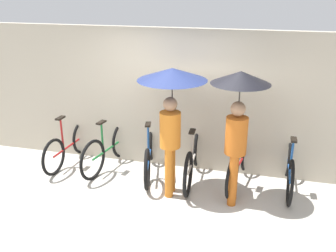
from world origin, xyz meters
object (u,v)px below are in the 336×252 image
pedestrian_center (239,107)px  parked_bicycle_2 (150,154)px  parked_bicycle_0 (69,145)px  parked_bicycle_1 (109,148)px  pedestrian_leading (172,96)px  parked_bicycle_4 (240,162)px  parked_bicycle_3 (193,158)px  parked_bicycle_5 (289,167)px

pedestrian_center → parked_bicycle_2: bearing=160.4°
parked_bicycle_0 → parked_bicycle_1: (0.78, 0.02, 0.02)m
parked_bicycle_2 → pedestrian_leading: 1.43m
parked_bicycle_2 → parked_bicycle_4: parked_bicycle_2 is taller
pedestrian_leading → pedestrian_center: 0.99m
parked_bicycle_3 → pedestrian_leading: 1.34m
parked_bicycle_1 → parked_bicycle_0: bearing=101.4°
parked_bicycle_1 → pedestrian_leading: (1.30, -0.54, 1.22)m
pedestrian_leading → pedestrian_center: bearing=-3.1°
parked_bicycle_5 → pedestrian_center: bearing=124.0°
parked_bicycle_4 → parked_bicycle_5: 0.78m
pedestrian_center → parked_bicycle_5: bearing=33.1°
parked_bicycle_1 → parked_bicycle_2: size_ratio=0.96×
parked_bicycle_3 → parked_bicycle_2: bearing=85.5°
parked_bicycle_0 → parked_bicycle_1: bearing=-84.5°
parked_bicycle_2 → parked_bicycle_5: bearing=-102.2°
parked_bicycle_5 → pedestrian_center: 1.52m
parked_bicycle_5 → pedestrian_leading: (-1.83, -0.54, 1.22)m
parked_bicycle_2 → pedestrian_leading: pedestrian_leading is taller
parked_bicycle_4 → parked_bicycle_1: bearing=99.7°
parked_bicycle_0 → parked_bicycle_4: bearing=-85.4°
parked_bicycle_0 → parked_bicycle_5: size_ratio=0.96×
parked_bicycle_3 → parked_bicycle_5: (1.56, 0.06, 0.00)m
parked_bicycle_0 → pedestrian_center: 3.32m
parked_bicycle_2 → parked_bicycle_4: (1.56, 0.04, 0.02)m
parked_bicycle_0 → pedestrian_center: (3.06, -0.53, 1.16)m
parked_bicycle_0 → parked_bicycle_3: bearing=-86.9°
parked_bicycle_5 → pedestrian_center: size_ratio=0.84×
parked_bicycle_1 → parked_bicycle_4: parked_bicycle_1 is taller
parked_bicycle_2 → pedestrian_leading: (0.52, -0.51, 1.23)m
parked_bicycle_3 → parked_bicycle_5: size_ratio=1.08×
parked_bicycle_0 → pedestrian_leading: size_ratio=0.81×
parked_bicycle_3 → pedestrian_leading: bearing=148.9°
parked_bicycle_3 → parked_bicycle_0: bearing=86.8°
parked_bicycle_1 → parked_bicycle_4: (2.34, 0.02, 0.01)m
parked_bicycle_3 → pedestrian_center: pedestrian_center is taller
parked_bicycle_2 → pedestrian_center: bearing=-122.2°
parked_bicycle_1 → parked_bicycle_5: size_ratio=0.99×
parked_bicycle_1 → parked_bicycle_2: 0.78m
parked_bicycle_4 → parked_bicycle_0: bearing=100.0°
parked_bicycle_2 → pedestrian_center: size_ratio=0.87×
parked_bicycle_0 → parked_bicycle_5: 3.91m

